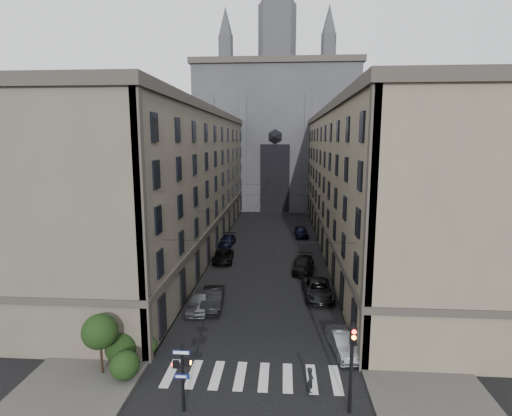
% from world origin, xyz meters
% --- Properties ---
extents(sidewalk_left, '(7.00, 80.00, 0.15)m').
position_xyz_m(sidewalk_left, '(-10.50, 36.00, 0.07)').
color(sidewalk_left, '#383533').
rests_on(sidewalk_left, ground).
extents(sidewalk_right, '(7.00, 80.00, 0.15)m').
position_xyz_m(sidewalk_right, '(10.50, 36.00, 0.07)').
color(sidewalk_right, '#383533').
rests_on(sidewalk_right, ground).
extents(zebra_crossing, '(11.00, 3.20, 0.01)m').
position_xyz_m(zebra_crossing, '(0.00, 5.00, 0.01)').
color(zebra_crossing, beige).
rests_on(zebra_crossing, ground).
extents(building_left, '(13.60, 60.60, 18.85)m').
position_xyz_m(building_left, '(-13.44, 36.00, 9.34)').
color(building_left, '#4F473C').
rests_on(building_left, ground).
extents(building_right, '(13.60, 60.60, 18.85)m').
position_xyz_m(building_right, '(13.44, 36.00, 9.34)').
color(building_right, brown).
rests_on(building_right, ground).
extents(gothic_tower, '(35.00, 23.00, 58.00)m').
position_xyz_m(gothic_tower, '(0.00, 74.96, 17.80)').
color(gothic_tower, '#2D2D33').
rests_on(gothic_tower, ground).
extents(pedestrian_signal_left, '(1.02, 0.38, 4.00)m').
position_xyz_m(pedestrian_signal_left, '(-3.51, 1.50, 2.32)').
color(pedestrian_signal_left, black).
rests_on(pedestrian_signal_left, ground).
extents(traffic_light_right, '(0.34, 0.50, 5.20)m').
position_xyz_m(traffic_light_right, '(5.60, 1.92, 3.29)').
color(traffic_light_right, black).
rests_on(traffic_light_right, ground).
extents(shrub_cluster, '(3.90, 4.40, 3.90)m').
position_xyz_m(shrub_cluster, '(-8.72, 5.01, 1.80)').
color(shrub_cluster, black).
rests_on(shrub_cluster, sidewalk_left).
extents(tram_wires, '(14.00, 60.00, 0.43)m').
position_xyz_m(tram_wires, '(0.00, 35.63, 7.25)').
color(tram_wires, black).
rests_on(tram_wires, ground).
extents(car_left_near, '(2.18, 4.92, 1.65)m').
position_xyz_m(car_left_near, '(-5.42, 14.79, 0.82)').
color(car_left_near, slate).
rests_on(car_left_near, ground).
extents(car_left_midnear, '(2.15, 5.13, 1.65)m').
position_xyz_m(car_left_midnear, '(-4.33, 15.26, 0.83)').
color(car_left_midnear, black).
rests_on(car_left_midnear, ground).
extents(car_left_midfar, '(2.66, 5.23, 1.41)m').
position_xyz_m(car_left_midfar, '(-5.45, 28.75, 0.71)').
color(car_left_midfar, black).
rests_on(car_left_midfar, ground).
extents(car_left_far, '(2.40, 4.95, 1.39)m').
position_xyz_m(car_left_far, '(-6.13, 36.75, 0.69)').
color(car_left_far, black).
rests_on(car_left_far, ground).
extents(car_right_near, '(2.20, 4.73, 1.50)m').
position_xyz_m(car_right_near, '(6.20, 8.32, 0.75)').
color(car_right_near, slate).
rests_on(car_right_near, ground).
extents(car_right_midnear, '(2.94, 5.92, 1.61)m').
position_xyz_m(car_right_midnear, '(5.20, 18.26, 0.81)').
color(car_right_midnear, black).
rests_on(car_right_midnear, ground).
extents(car_right_midfar, '(2.88, 5.74, 1.60)m').
position_xyz_m(car_right_midfar, '(4.20, 25.89, 0.80)').
color(car_right_midfar, black).
rests_on(car_right_midfar, ground).
extents(car_right_far, '(2.24, 4.90, 1.63)m').
position_xyz_m(car_right_far, '(4.63, 42.69, 0.81)').
color(car_right_far, black).
rests_on(car_right_far, ground).
extents(pedestrian, '(0.54, 0.70, 1.70)m').
position_xyz_m(pedestrian, '(3.54, 3.42, 0.85)').
color(pedestrian, black).
rests_on(pedestrian, ground).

